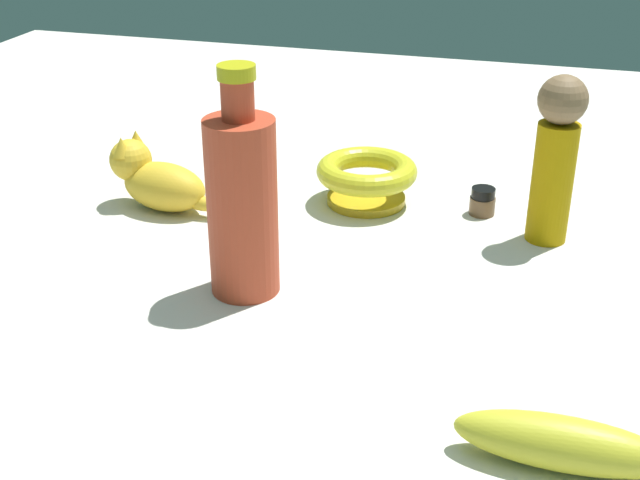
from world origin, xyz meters
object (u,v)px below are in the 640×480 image
at_px(cat_figurine, 156,179).
at_px(banana, 562,443).
at_px(bottle_tall, 242,202).
at_px(person_figure_adult, 556,155).
at_px(bowl, 365,176).
at_px(nail_polish_jar, 483,201).

distance_m(cat_figurine, banana, 0.63).
bearing_deg(cat_figurine, banana, 54.84).
xyz_separation_m(bottle_tall, person_figure_adult, (-0.21, 0.30, 0.00)).
bearing_deg(banana, bottle_tall, -29.89).
bearing_deg(bottle_tall, bowl, 165.05).
height_order(bowl, person_figure_adult, person_figure_adult).
xyz_separation_m(cat_figurine, banana, (0.36, 0.51, -0.02)).
bearing_deg(bottle_tall, cat_figurine, -132.57).
xyz_separation_m(bowl, nail_polish_jar, (-0.01, 0.15, -0.02)).
xyz_separation_m(bowl, banana, (0.45, 0.26, -0.02)).
distance_m(cat_figurine, bottle_tall, 0.26).
xyz_separation_m(bowl, person_figure_adult, (0.05, 0.23, 0.07)).
height_order(bottle_tall, person_figure_adult, bottle_tall).
bearing_deg(person_figure_adult, nail_polish_jar, -122.49).
distance_m(cat_figurine, person_figure_adult, 0.49).
distance_m(bowl, nail_polish_jar, 0.15).
xyz_separation_m(person_figure_adult, banana, (0.41, 0.03, -0.08)).
height_order(nail_polish_jar, banana, banana).
height_order(cat_figurine, person_figure_adult, person_figure_adult).
height_order(bowl, bottle_tall, bottle_tall).
xyz_separation_m(bottle_tall, banana, (0.19, 0.33, -0.08)).
bearing_deg(nail_polish_jar, cat_figurine, -76.82).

